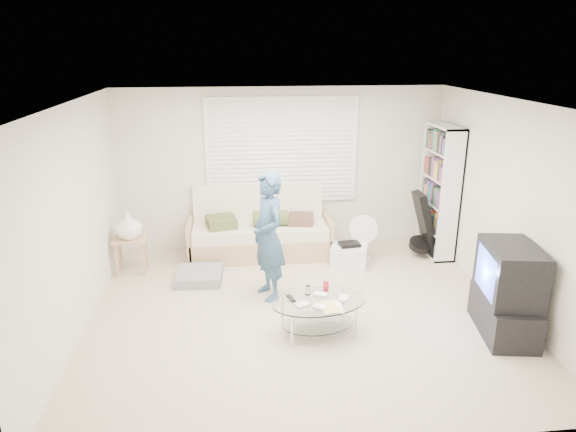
{
  "coord_description": "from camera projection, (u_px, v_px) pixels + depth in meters",
  "views": [
    {
      "loc": [
        -0.76,
        -5.5,
        3.08
      ],
      "look_at": [
        -0.12,
        0.3,
        1.13
      ],
      "focal_mm": 32.0,
      "sensor_mm": 36.0,
      "label": 1
    }
  ],
  "objects": [
    {
      "name": "storage_bin",
      "position": [
        349.0,
        255.0,
        7.5
      ],
      "size": [
        0.6,
        0.5,
        0.36
      ],
      "color": "white",
      "rests_on": "ground"
    },
    {
      "name": "futon_sofa",
      "position": [
        260.0,
        233.0,
        7.86
      ],
      "size": [
        2.15,
        0.87,
        1.05
      ],
      "color": "tan",
      "rests_on": "ground"
    },
    {
      "name": "standing_person",
      "position": [
        268.0,
        236.0,
        6.37
      ],
      "size": [
        0.57,
        0.69,
        1.64
      ],
      "primitive_type": "imported",
      "rotation": [
        0.0,
        0.0,
        -1.23
      ],
      "color": "#314C69",
      "rests_on": "ground"
    },
    {
      "name": "guitar_case",
      "position": [
        424.0,
        229.0,
        7.74
      ],
      "size": [
        0.42,
        0.37,
        0.99
      ],
      "color": "black",
      "rests_on": "ground"
    },
    {
      "name": "ground",
      "position": [
        300.0,
        311.0,
        6.24
      ],
      "size": [
        5.0,
        5.0,
        0.0
      ],
      "primitive_type": "plane",
      "color": "tan",
      "rests_on": "ground"
    },
    {
      "name": "grey_floor_pillow",
      "position": [
        200.0,
        276.0,
        7.05
      ],
      "size": [
        0.64,
        0.64,
        0.14
      ],
      "primitive_type": "cube",
      "rotation": [
        0.0,
        0.0,
        -0.06
      ],
      "color": "slate",
      "rests_on": "ground"
    },
    {
      "name": "side_table",
      "position": [
        129.0,
        228.0,
        7.12
      ],
      "size": [
        0.45,
        0.37,
        0.9
      ],
      "color": "tan",
      "rests_on": "ground"
    },
    {
      "name": "coffee_table",
      "position": [
        319.0,
        307.0,
        5.69
      ],
      "size": [
        1.15,
        0.83,
        0.52
      ],
      "color": "silver",
      "rests_on": "ground"
    },
    {
      "name": "window_blinds",
      "position": [
        282.0,
        151.0,
        7.83
      ],
      "size": [
        2.32,
        0.08,
        1.62
      ],
      "color": "silver",
      "rests_on": "ground"
    },
    {
      "name": "bookshelf",
      "position": [
        439.0,
        191.0,
        7.71
      ],
      "size": [
        0.31,
        0.84,
        1.98
      ],
      "color": "white",
      "rests_on": "ground"
    },
    {
      "name": "tv_unit",
      "position": [
        507.0,
        292.0,
        5.63
      ],
      "size": [
        0.66,
        1.03,
        1.05
      ],
      "color": "black",
      "rests_on": "ground"
    },
    {
      "name": "floor_fan",
      "position": [
        362.0,
        234.0,
        7.62
      ],
      "size": [
        0.43,
        0.29,
        0.71
      ],
      "color": "white",
      "rests_on": "ground"
    },
    {
      "name": "room_shell",
      "position": [
        296.0,
        172.0,
        6.18
      ],
      "size": [
        5.02,
        4.52,
        2.51
      ],
      "color": "beige",
      "rests_on": "ground"
    }
  ]
}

